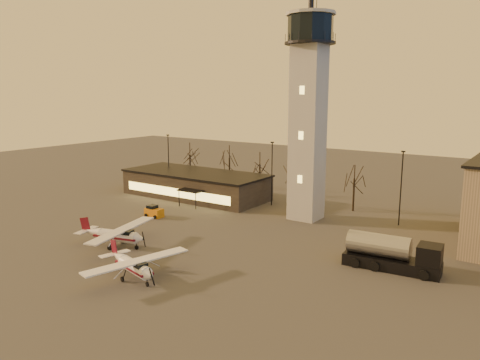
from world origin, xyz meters
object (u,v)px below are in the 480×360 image
object	(u,v)px
service_cart	(154,213)
control_tower	(308,103)
fuel_truck	(391,256)
terminal	(195,184)
cessna_rear	(119,238)
cessna_front	(136,270)

from	to	relation	value
service_cart	control_tower	bearing A→B (deg)	32.68
fuel_truck	service_cart	world-z (taller)	fuel_truck
control_tower	terminal	size ratio (longest dim) A/B	1.28
terminal	cessna_rear	size ratio (longest dim) A/B	2.19
cessna_front	service_cart	world-z (taller)	cessna_front
cessna_front	fuel_truck	xyz separation A→B (m)	(19.36, 16.64, 0.37)
control_tower	service_cart	distance (m)	26.85
control_tower	fuel_truck	world-z (taller)	control_tower
cessna_front	fuel_truck	size ratio (longest dim) A/B	1.11
cessna_rear	terminal	bearing A→B (deg)	97.16
cessna_rear	fuel_truck	distance (m)	30.15
cessna_front	cessna_rear	world-z (taller)	cessna_rear
cessna_front	cessna_rear	bearing A→B (deg)	161.48
terminal	service_cart	size ratio (longest dim) A/B	9.47
service_cart	cessna_rear	bearing A→B (deg)	-61.92
cessna_front	fuel_truck	bearing A→B (deg)	55.11
terminal	service_cart	xyz separation A→B (m)	(3.60, -13.67, -1.51)
terminal	fuel_truck	size ratio (longest dim) A/B	2.62
control_tower	terminal	world-z (taller)	control_tower
cessna_front	cessna_rear	size ratio (longest dim) A/B	0.93
control_tower	fuel_truck	distance (m)	25.23
fuel_truck	service_cart	distance (m)	34.37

